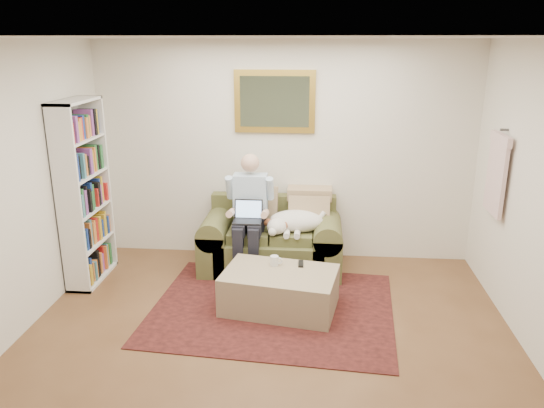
# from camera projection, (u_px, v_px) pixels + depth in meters

# --- Properties ---
(room_shell) EXTENTS (4.51, 5.00, 2.61)m
(room_shell) POSITION_uv_depth(u_px,v_px,m) (265.00, 207.00, 4.27)
(room_shell) COLOR brown
(room_shell) RESTS_ON ground
(rug) EXTENTS (2.51, 2.08, 0.01)m
(rug) POSITION_uv_depth(u_px,v_px,m) (273.00, 308.00, 5.33)
(rug) COLOR black
(rug) RESTS_ON room_shell
(sofa) EXTENTS (1.62, 0.82, 0.97)m
(sofa) POSITION_uv_depth(u_px,v_px,m) (271.00, 245.00, 6.20)
(sofa) COLOR brown
(sofa) RESTS_ON room_shell
(seated_man) EXTENTS (0.53, 0.76, 1.36)m
(seated_man) POSITION_uv_depth(u_px,v_px,m) (249.00, 216.00, 5.96)
(seated_man) COLOR #8CB3D8
(seated_man) RESTS_ON sofa
(laptop) EXTENTS (0.31, 0.25, 0.23)m
(laptop) POSITION_uv_depth(u_px,v_px,m) (248.00, 215.00, 5.89)
(laptop) COLOR black
(laptop) RESTS_ON seated_man
(sleeping_dog) EXTENTS (0.67, 0.42, 0.25)m
(sleeping_dog) POSITION_uv_depth(u_px,v_px,m) (296.00, 221.00, 6.00)
(sleeping_dog) COLOR white
(sleeping_dog) RESTS_ON sofa
(ottoman) EXTENTS (1.20, 0.87, 0.40)m
(ottoman) POSITION_uv_depth(u_px,v_px,m) (280.00, 290.00, 5.27)
(ottoman) COLOR tan
(ottoman) RESTS_ON room_shell
(coffee_mug) EXTENTS (0.08, 0.08, 0.10)m
(coffee_mug) POSITION_uv_depth(u_px,v_px,m) (274.00, 261.00, 5.36)
(coffee_mug) COLOR white
(coffee_mug) RESTS_ON ottoman
(tv_remote) EXTENTS (0.05, 0.15, 0.02)m
(tv_remote) POSITION_uv_depth(u_px,v_px,m) (301.00, 264.00, 5.38)
(tv_remote) COLOR black
(tv_remote) RESTS_ON ottoman
(bookshelf) EXTENTS (0.28, 0.80, 2.00)m
(bookshelf) POSITION_uv_depth(u_px,v_px,m) (84.00, 193.00, 5.72)
(bookshelf) COLOR white
(bookshelf) RESTS_ON room_shell
(wall_mirror) EXTENTS (0.94, 0.04, 0.72)m
(wall_mirror) POSITION_uv_depth(u_px,v_px,m) (275.00, 102.00, 6.12)
(wall_mirror) COLOR gold
(wall_mirror) RESTS_ON room_shell
(hanging_shirt) EXTENTS (0.06, 0.52, 0.90)m
(hanging_shirt) POSITION_uv_depth(u_px,v_px,m) (497.00, 170.00, 5.26)
(hanging_shirt) COLOR beige
(hanging_shirt) RESTS_ON room_shell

